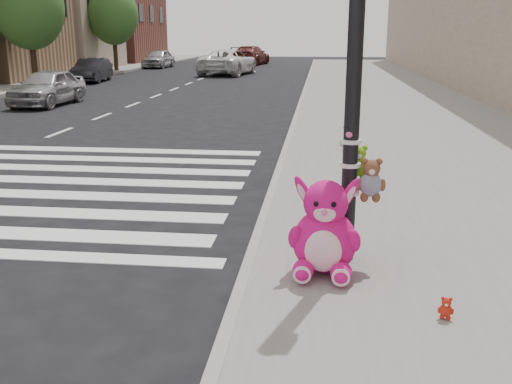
% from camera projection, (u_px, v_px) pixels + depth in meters
% --- Properties ---
extents(ground, '(120.00, 120.00, 0.00)m').
position_uv_depth(ground, '(45.00, 340.00, 4.85)').
color(ground, black).
rests_on(ground, ground).
extents(sidewalk_near, '(7.00, 80.00, 0.14)m').
position_uv_depth(sidewalk_near, '(432.00, 137.00, 13.86)').
color(sidewalk_near, slate).
rests_on(sidewalk_near, ground).
extents(curb_edge, '(0.12, 80.00, 0.15)m').
position_uv_depth(curb_edge, '(291.00, 135.00, 14.23)').
color(curb_edge, gray).
rests_on(curb_edge, ground).
extents(bld_far_e, '(6.00, 10.00, 9.00)m').
position_uv_depth(bld_far_e, '(117.00, 9.00, 49.33)').
color(bld_far_e, brown).
rests_on(bld_far_e, ground).
extents(signal_pole, '(0.69, 0.49, 4.00)m').
position_uv_depth(signal_pole, '(356.00, 108.00, 5.82)').
color(signal_pole, black).
rests_on(signal_pole, sidewalk_near).
extents(tree_far_b, '(3.20, 3.20, 5.44)m').
position_uv_depth(tree_far_b, '(28.00, 7.00, 26.13)').
color(tree_far_b, '#382619').
rests_on(tree_far_b, sidewalk_far).
extents(tree_far_c, '(3.20, 3.20, 5.44)m').
position_uv_depth(tree_far_c, '(113.00, 15.00, 36.66)').
color(tree_far_c, '#382619').
rests_on(tree_far_c, sidewalk_far).
extents(pink_bunny, '(0.73, 0.78, 1.03)m').
position_uv_depth(pink_bunny, '(325.00, 234.00, 5.76)').
color(pink_bunny, '#D51276').
rests_on(pink_bunny, sidewalk_near).
extents(red_teddy, '(0.15, 0.12, 0.21)m').
position_uv_depth(red_teddy, '(446.00, 308.00, 4.90)').
color(red_teddy, red).
rests_on(red_teddy, sidewalk_near).
extents(car_silver_far, '(1.61, 3.81, 1.28)m').
position_uv_depth(car_silver_far, '(48.00, 87.00, 20.40)').
color(car_silver_far, '#ABAAAF').
rests_on(car_silver_far, ground).
extents(car_dark_far, '(1.72, 3.88, 1.24)m').
position_uv_depth(car_dark_far, '(92.00, 70.00, 30.11)').
color(car_dark_far, black).
rests_on(car_dark_far, ground).
extents(car_white_near, '(3.30, 5.82, 1.53)m').
position_uv_depth(car_white_near, '(228.00, 62.00, 35.28)').
color(car_white_near, silver).
rests_on(car_white_near, ground).
extents(car_maroon_near, '(2.90, 5.46, 1.51)m').
position_uv_depth(car_maroon_near, '(251.00, 55.00, 46.29)').
color(car_maroon_near, '#581D19').
rests_on(car_maroon_near, ground).
extents(car_silver_deep, '(1.82, 4.06, 1.36)m').
position_uv_depth(car_silver_deep, '(158.00, 59.00, 42.24)').
color(car_silver_deep, '#B2B1B6').
rests_on(car_silver_deep, ground).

